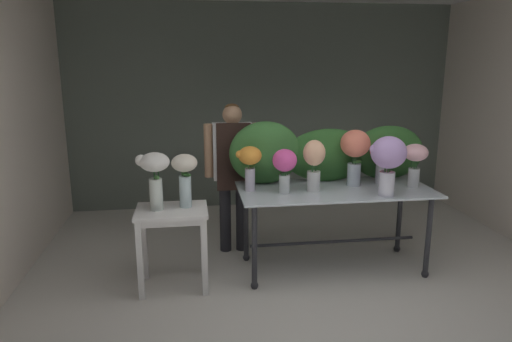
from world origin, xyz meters
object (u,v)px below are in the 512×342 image
(display_table_glass, at_px, (335,202))
(vase_peach_peonies, at_px, (314,161))
(vase_blush_anemones, at_px, (415,159))
(vase_coral_ranunculus, at_px, (355,150))
(side_table_white, at_px, (172,222))
(florist, at_px, (233,163))
(vase_fuchsia_carnations, at_px, (284,165))
(vase_lilac_lilies, at_px, (388,158))
(vase_scarlet_dahlias, at_px, (382,157))
(vase_white_roses_tall, at_px, (154,173))
(vase_cream_lisianthus_tall, at_px, (185,174))
(vase_sunset_stock, at_px, (250,162))

(display_table_glass, height_order, vase_peach_peonies, vase_peach_peonies)
(vase_blush_anemones, relative_size, vase_coral_ranunculus, 0.76)
(vase_coral_ranunculus, bearing_deg, display_table_glass, -157.23)
(side_table_white, distance_m, florist, 1.03)
(vase_blush_anemones, xyz_separation_m, vase_fuchsia_carnations, (-1.27, -0.04, -0.01))
(vase_fuchsia_carnations, bearing_deg, vase_lilac_lilies, -13.59)
(vase_scarlet_dahlias, relative_size, vase_white_roses_tall, 0.82)
(vase_coral_ranunculus, relative_size, vase_white_roses_tall, 1.07)
(display_table_glass, bearing_deg, side_table_white, -174.11)
(vase_blush_anemones, relative_size, vase_cream_lisianthus_tall, 0.87)
(vase_peach_peonies, bearing_deg, florist, 137.57)
(vase_sunset_stock, height_order, vase_white_roses_tall, vase_white_roses_tall)
(florist, xyz_separation_m, vase_white_roses_tall, (-0.74, -0.75, 0.10))
(vase_peach_peonies, bearing_deg, display_table_glass, 9.94)
(vase_scarlet_dahlias, bearing_deg, side_table_white, -172.15)
(vase_coral_ranunculus, bearing_deg, vase_peach_peonies, -163.66)
(vase_peach_peonies, relative_size, vase_white_roses_tall, 0.94)
(florist, bearing_deg, vase_lilac_lilies, -34.28)
(vase_sunset_stock, relative_size, vase_scarlet_dahlias, 1.00)
(display_table_glass, relative_size, florist, 1.17)
(display_table_glass, xyz_separation_m, side_table_white, (-1.53, -0.16, -0.07))
(vase_peach_peonies, bearing_deg, vase_lilac_lilies, -22.54)
(vase_sunset_stock, bearing_deg, vase_cream_lisianthus_tall, -164.48)
(vase_lilac_lilies, height_order, vase_cream_lisianthus_tall, vase_lilac_lilies)
(vase_sunset_stock, distance_m, vase_fuchsia_carnations, 0.33)
(vase_coral_ranunculus, relative_size, vase_scarlet_dahlias, 1.30)
(side_table_white, height_order, florist, florist)
(florist, bearing_deg, side_table_white, -129.20)
(vase_white_roses_tall, bearing_deg, vase_lilac_lilies, -3.73)
(vase_white_roses_tall, bearing_deg, vase_coral_ranunculus, 7.47)
(vase_blush_anemones, bearing_deg, vase_sunset_stock, 176.72)
(vase_sunset_stock, distance_m, vase_scarlet_dahlias, 1.31)
(side_table_white, relative_size, vase_scarlet_dahlias, 1.76)
(florist, bearing_deg, display_table_glass, -32.89)
(vase_scarlet_dahlias, height_order, vase_cream_lisianthus_tall, vase_scarlet_dahlias)
(vase_cream_lisianthus_tall, bearing_deg, vase_sunset_stock, 15.52)
(vase_blush_anemones, bearing_deg, vase_cream_lisianthus_tall, -178.02)
(vase_sunset_stock, bearing_deg, vase_blush_anemones, -3.28)
(florist, distance_m, vase_coral_ranunculus, 1.25)
(vase_blush_anemones, distance_m, vase_coral_ranunculus, 0.57)
(vase_scarlet_dahlias, distance_m, vase_white_roses_tall, 2.18)
(florist, xyz_separation_m, vase_blush_anemones, (1.68, -0.63, 0.12))
(side_table_white, xyz_separation_m, florist, (0.61, 0.75, 0.35))
(vase_coral_ranunculus, distance_m, vase_peach_peonies, 0.46)
(display_table_glass, relative_size, vase_cream_lisianthus_tall, 3.84)
(florist, distance_m, vase_peach_peonies, 0.95)
(vase_sunset_stock, bearing_deg, display_table_glass, -3.88)
(vase_coral_ranunculus, bearing_deg, vase_fuchsia_carnations, -167.18)
(florist, xyz_separation_m, vase_coral_ranunculus, (1.13, -0.50, 0.20))
(florist, bearing_deg, vase_coral_ranunculus, -24.13)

